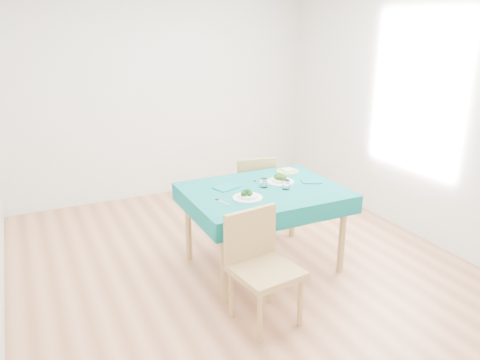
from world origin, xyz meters
name	(u,v)px	position (x,y,z in m)	size (l,w,h in m)	color
room_shell	(240,124)	(0.00, 0.00, 1.35)	(4.02, 4.52, 2.73)	#9A6140
table	(263,228)	(0.20, -0.08, 0.38)	(1.37, 1.04, 0.76)	#085A59
chair_near	(266,255)	(-0.20, -0.85, 0.56)	(0.45, 0.49, 1.13)	#9D7E49
chair_far	(252,184)	(0.49, 0.72, 0.52)	(0.41, 0.45, 1.03)	#9D7E49
bowl_near	(248,194)	(-0.04, -0.22, 0.80)	(0.25, 0.25, 0.08)	white
bowl_far	(280,178)	(0.43, 0.02, 0.80)	(0.26, 0.26, 0.08)	white
fork_near	(223,202)	(-0.26, -0.22, 0.76)	(0.02, 0.19, 0.00)	silver
knife_near	(252,196)	(0.02, -0.20, 0.76)	(0.02, 0.22, 0.00)	silver
fork_far	(261,183)	(0.25, 0.08, 0.76)	(0.02, 0.18, 0.00)	silver
knife_far	(311,181)	(0.70, -0.07, 0.76)	(0.02, 0.23, 0.00)	silver
napkin_near	(227,187)	(-0.09, 0.09, 0.76)	(0.22, 0.15, 0.01)	#0B6362
napkin_far	(312,181)	(0.70, -0.10, 0.76)	(0.18, 0.12, 0.01)	#0B6362
tumbler_center	(264,183)	(0.22, -0.03, 0.80)	(0.06, 0.06, 0.08)	white
tumbler_side	(286,185)	(0.38, -0.16, 0.80)	(0.07, 0.07, 0.09)	white
side_plate	(288,171)	(0.66, 0.27, 0.76)	(0.22, 0.22, 0.01)	#A8D768
bread_slice	(288,170)	(0.66, 0.27, 0.78)	(0.11, 0.11, 0.02)	beige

